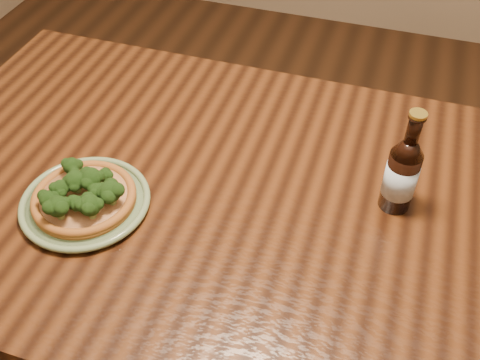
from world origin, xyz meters
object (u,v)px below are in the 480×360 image
(pizza, at_px, (83,196))
(beer_bottle, at_px, (402,174))
(table, at_px, (266,230))
(plate, at_px, (85,202))

(pizza, bearing_deg, beer_bottle, 18.73)
(table, height_order, beer_bottle, beer_bottle)
(table, height_order, plate, plate)
(table, height_order, pizza, pizza)
(plate, xyz_separation_m, beer_bottle, (0.58, 0.19, 0.07))
(beer_bottle, bearing_deg, pizza, -161.12)
(pizza, bearing_deg, table, 21.12)
(plate, relative_size, pizza, 1.26)
(table, xyz_separation_m, plate, (-0.34, -0.13, 0.10))
(plate, bearing_deg, table, 20.60)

